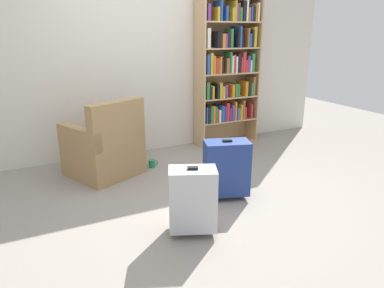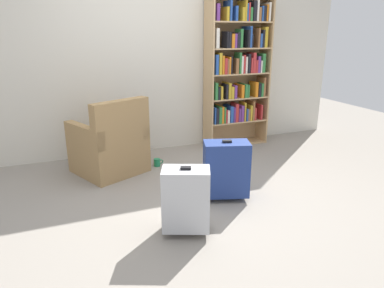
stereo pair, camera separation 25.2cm
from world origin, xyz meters
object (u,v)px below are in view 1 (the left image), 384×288
mug (152,163)px  suitcase_silver (193,199)px  bookshelf (227,70)px  suitcase_navy_blue (226,168)px  armchair (105,149)px

mug → suitcase_silver: bearing=-97.3°
mug → bookshelf: bearing=19.9°
mug → suitcase_navy_blue: 1.21m
armchair → bookshelf: bearing=13.9°
bookshelf → mug: bearing=-160.1°
mug → armchair: bearing=178.4°
mug → suitcase_navy_blue: size_ratio=0.20×
bookshelf → suitcase_navy_blue: bearing=-120.7°
suitcase_navy_blue → bookshelf: bearing=59.3°
suitcase_silver → bookshelf: bearing=53.1°
mug → suitcase_silver: size_ratio=0.20×
mug → suitcase_navy_blue: (0.39, -1.12, 0.27)m
armchair → suitcase_navy_blue: armchair is taller
suitcase_navy_blue → suitcase_silver: bearing=-142.7°
suitcase_silver → suitcase_navy_blue: bearing=37.3°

